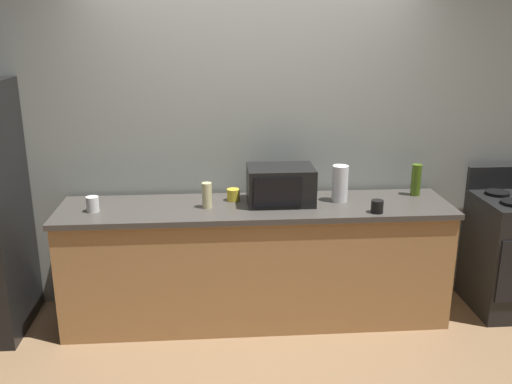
% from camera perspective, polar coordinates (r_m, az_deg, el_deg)
% --- Properties ---
extents(ground_plane, '(8.00, 8.00, 0.00)m').
position_cam_1_polar(ground_plane, '(4.08, 0.44, -15.24)').
color(ground_plane, '#93704C').
extents(back_wall, '(6.40, 0.10, 2.70)m').
position_cam_1_polar(back_wall, '(4.34, -0.41, 6.00)').
color(back_wall, '#9EA399').
rests_on(back_wall, ground_plane).
extents(counter_run, '(2.84, 0.64, 0.90)m').
position_cam_1_polar(counter_run, '(4.22, 0.00, -7.14)').
color(counter_run, '#B27F4C').
rests_on(counter_run, ground_plane).
extents(microwave, '(0.48, 0.35, 0.27)m').
position_cam_1_polar(microwave, '(4.08, 2.51, 0.72)').
color(microwave, black).
rests_on(microwave, counter_run).
extents(paper_towel_roll, '(0.12, 0.12, 0.27)m').
position_cam_1_polar(paper_towel_roll, '(4.16, 8.53, 0.85)').
color(paper_towel_roll, white).
rests_on(paper_towel_roll, counter_run).
extents(bottle_olive_oil, '(0.07, 0.07, 0.24)m').
position_cam_1_polar(bottle_olive_oil, '(4.43, 15.96, 1.19)').
color(bottle_olive_oil, '#4C6B19').
rests_on(bottle_olive_oil, counter_run).
extents(bottle_hand_soap, '(0.07, 0.07, 0.18)m').
position_cam_1_polar(bottle_hand_soap, '(3.99, -5.01, -0.34)').
color(bottle_hand_soap, beige).
rests_on(bottle_hand_soap, counter_run).
extents(mug_black, '(0.09, 0.09, 0.09)m').
position_cam_1_polar(mug_black, '(3.98, 12.21, -1.45)').
color(mug_black, black).
rests_on(mug_black, counter_run).
extents(mug_white, '(0.09, 0.09, 0.11)m').
position_cam_1_polar(mug_white, '(4.07, -16.27, -1.20)').
color(mug_white, white).
rests_on(mug_white, counter_run).
extents(mug_yellow, '(0.09, 0.09, 0.09)m').
position_cam_1_polar(mug_yellow, '(4.16, -2.32, -0.28)').
color(mug_yellow, yellow).
rests_on(mug_yellow, counter_run).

